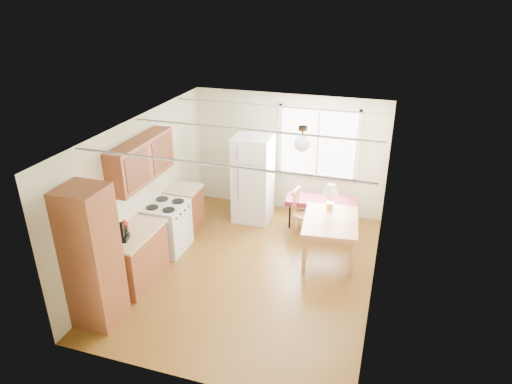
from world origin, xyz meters
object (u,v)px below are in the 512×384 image
at_px(refrigerator, 253,178).
at_px(dining_table, 330,225).
at_px(bench, 321,202).
at_px(chair, 299,209).

height_order(refrigerator, dining_table, refrigerator).
bearing_deg(dining_table, bench, 102.10).
relative_size(refrigerator, bench, 1.27).
height_order(refrigerator, bench, refrigerator).
distance_m(refrigerator, bench, 1.44).
distance_m(refrigerator, chair, 1.16).
xyz_separation_m(dining_table, chair, (-0.70, 0.72, -0.14)).
relative_size(refrigerator, dining_table, 1.35).
bearing_deg(chair, refrigerator, 171.43).
bearing_deg(refrigerator, bench, -2.47).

